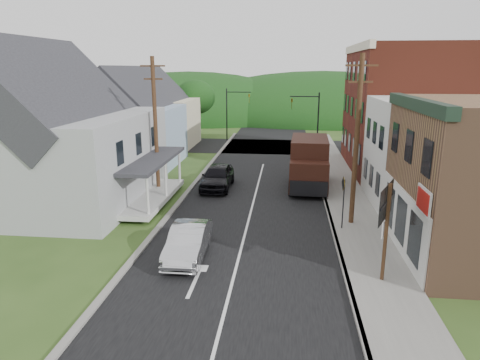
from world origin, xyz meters
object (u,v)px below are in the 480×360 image
(dark_sedan, at_px, (217,177))
(route_sign_cluster, at_px, (386,218))
(silver_sedan, at_px, (188,242))
(warning_sign, at_px, (343,195))
(delivery_van, at_px, (309,163))

(dark_sedan, relative_size, route_sign_cluster, 1.25)
(silver_sedan, bearing_deg, dark_sedan, 91.20)
(dark_sedan, height_order, route_sign_cluster, route_sign_cluster)
(dark_sedan, bearing_deg, route_sign_cluster, -55.70)
(warning_sign, bearing_deg, silver_sedan, -154.10)
(route_sign_cluster, xyz_separation_m, warning_sign, (-0.88, 5.54, -0.77))
(delivery_van, relative_size, warning_sign, 2.28)
(dark_sedan, distance_m, delivery_van, 6.52)
(dark_sedan, bearing_deg, silver_sedan, -86.87)
(delivery_van, height_order, warning_sign, delivery_van)
(silver_sedan, xyz_separation_m, warning_sign, (7.23, 4.08, 1.21))
(warning_sign, bearing_deg, route_sign_cluster, -84.45)
(delivery_van, height_order, route_sign_cluster, route_sign_cluster)
(silver_sedan, relative_size, delivery_van, 0.70)
(warning_sign, bearing_deg, dark_sedan, 133.04)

